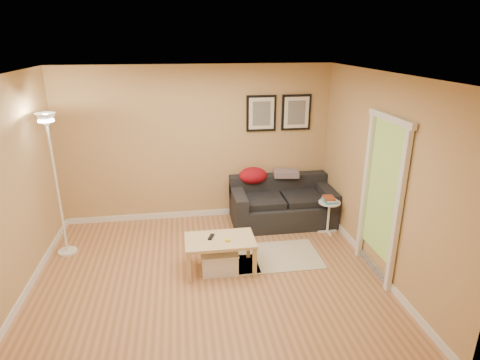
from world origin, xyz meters
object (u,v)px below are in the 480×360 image
(side_table, at_px, (328,217))
(floor_lamp, at_px, (58,190))
(book_stack, at_px, (329,199))
(sofa, at_px, (282,202))
(storage_bin, at_px, (219,261))
(coffee_table, at_px, (220,254))

(side_table, bearing_deg, floor_lamp, -179.37)
(book_stack, bearing_deg, sofa, 144.58)
(storage_bin, height_order, floor_lamp, floor_lamp)
(sofa, bearing_deg, side_table, -36.87)
(book_stack, bearing_deg, storage_bin, -153.44)
(side_table, height_order, book_stack, book_stack)
(coffee_table, bearing_deg, sofa, 44.11)
(coffee_table, height_order, floor_lamp, floor_lamp)
(sofa, xyz_separation_m, floor_lamp, (-3.38, -0.52, 0.60))
(sofa, bearing_deg, floor_lamp, -171.18)
(coffee_table, relative_size, book_stack, 3.70)
(storage_bin, height_order, side_table, side_table)
(side_table, bearing_deg, storage_bin, -154.51)
(side_table, height_order, floor_lamp, floor_lamp)
(book_stack, height_order, floor_lamp, floor_lamp)
(sofa, height_order, floor_lamp, floor_lamp)
(sofa, xyz_separation_m, side_table, (0.64, -0.48, -0.11))
(storage_bin, bearing_deg, side_table, 25.49)
(sofa, height_order, coffee_table, sofa)
(floor_lamp, bearing_deg, coffee_table, -20.14)
(book_stack, xyz_separation_m, floor_lamp, (-4.02, -0.06, 0.41))
(coffee_table, xyz_separation_m, book_stack, (1.84, 0.86, 0.34))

